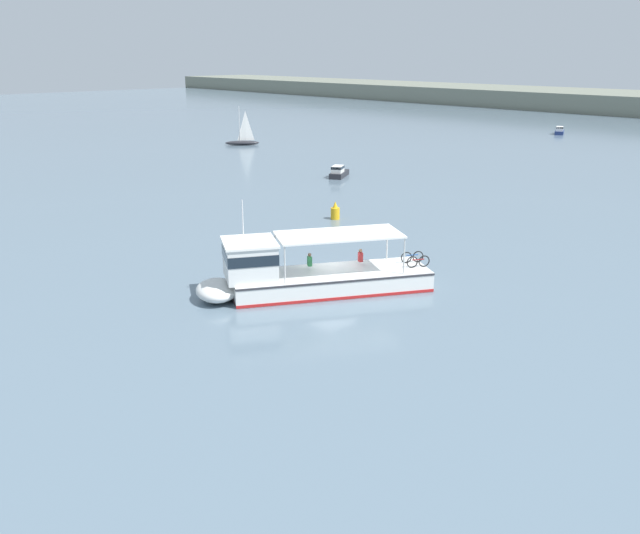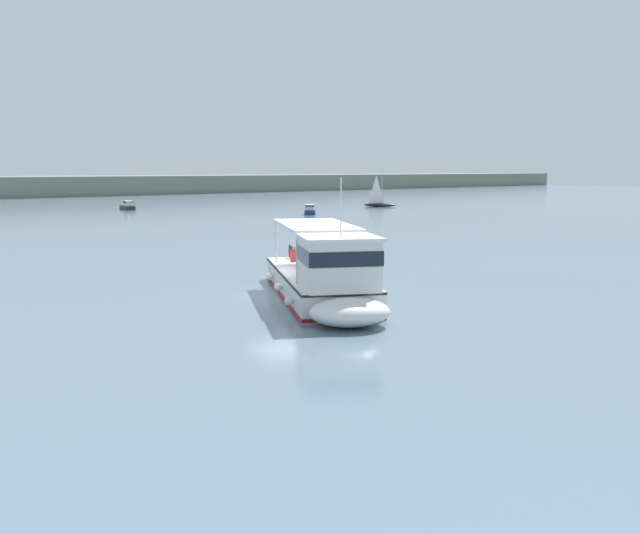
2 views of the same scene
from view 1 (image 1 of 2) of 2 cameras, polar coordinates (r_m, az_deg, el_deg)
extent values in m
plane|color=slate|center=(38.47, 0.90, -1.13)|extent=(400.00, 400.00, 0.00)
cube|color=white|center=(36.65, 0.91, -1.20)|extent=(7.98, 11.01, 1.10)
ellipsoid|color=white|center=(35.65, -8.77, -1.96)|extent=(3.64, 3.34, 1.01)
cube|color=red|center=(36.80, 0.91, -1.86)|extent=(8.01, 11.03, 0.16)
cube|color=#2D2D33|center=(36.50, 0.91, -0.50)|extent=(8.03, 11.04, 0.10)
cube|color=white|center=(35.36, -5.99, 0.55)|extent=(3.63, 3.58, 1.90)
cube|color=#19232D|center=(35.26, -6.00, 1.07)|extent=(3.71, 3.65, 0.56)
cube|color=white|center=(35.08, -6.04, 2.13)|extent=(3.85, 3.80, 0.12)
cube|color=white|center=(36.00, 1.62, 2.78)|extent=(5.79, 7.29, 0.10)
cylinder|color=silver|center=(34.31, -3.02, 0.17)|extent=(0.08, 0.08, 2.00)
cylinder|color=silver|center=(36.87, -3.83, 1.41)|extent=(0.08, 0.08, 2.00)
cylinder|color=silver|center=(36.04, 7.18, 0.92)|extent=(0.08, 0.08, 2.00)
cylinder|color=silver|center=(38.49, 5.74, 2.06)|extent=(0.08, 0.08, 2.00)
cylinder|color=silver|center=(34.74, -6.59, 3.93)|extent=(0.06, 0.06, 2.20)
sphere|color=white|center=(37.65, -4.79, -0.82)|extent=(0.36, 0.36, 0.36)
sphere|color=white|center=(38.27, 0.08, -0.45)|extent=(0.36, 0.36, 0.36)
sphere|color=white|center=(39.11, 4.49, -0.10)|extent=(0.36, 0.36, 0.36)
torus|color=black|center=(37.35, 7.86, 0.42)|extent=(0.37, 0.61, 0.66)
torus|color=black|center=(37.61, 8.85, 0.50)|extent=(0.37, 0.61, 0.66)
cylinder|color=maroon|center=(37.44, 8.36, 0.63)|extent=(0.39, 0.64, 0.06)
torus|color=black|center=(38.15, 7.36, 0.81)|extent=(0.37, 0.61, 0.66)
torus|color=black|center=(38.40, 8.34, 0.88)|extent=(0.37, 0.61, 0.66)
cylinder|color=#1E478C|center=(38.24, 7.86, 1.02)|extent=(0.39, 0.64, 0.06)
cube|color=red|center=(37.54, 3.46, 0.86)|extent=(0.39, 0.35, 0.52)
sphere|color=#9E7051|center=(37.43, 3.47, 1.40)|extent=(0.20, 0.20, 0.20)
cube|color=#338C4C|center=(36.71, -0.89, 0.49)|extent=(0.39, 0.35, 0.52)
sphere|color=#9E7051|center=(36.60, -0.90, 1.05)|extent=(0.20, 0.20, 0.20)
cube|color=#232328|center=(71.16, 1.65, 7.91)|extent=(2.98, 3.75, 0.56)
cube|color=white|center=(70.46, 1.52, 8.33)|extent=(1.73, 1.92, 0.70)
cube|color=#19232D|center=(70.43, 1.52, 8.48)|extent=(1.75, 1.94, 0.28)
cube|color=navy|center=(116.26, 19.71, 10.75)|extent=(2.75, 3.80, 0.56)
cube|color=white|center=(115.57, 19.73, 11.03)|extent=(1.65, 1.91, 0.70)
cube|color=#19232D|center=(115.55, 19.74, 11.11)|extent=(1.67, 1.92, 0.28)
ellipsoid|color=#232328|center=(97.01, -6.64, 10.46)|extent=(4.04, 4.65, 0.60)
cylinder|color=silver|center=(96.71, -6.88, 12.04)|extent=(0.08, 0.08, 4.80)
pyramid|color=white|center=(96.75, -6.36, 11.87)|extent=(1.09, 1.38, 4.08)
cylinder|color=gold|center=(52.65, 1.30, 4.58)|extent=(0.70, 0.70, 0.90)
cone|color=gold|center=(52.49, 1.31, 5.33)|extent=(0.42, 0.42, 0.50)
camera|label=2|loc=(44.83, -41.56, 4.52)|focal=38.83mm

